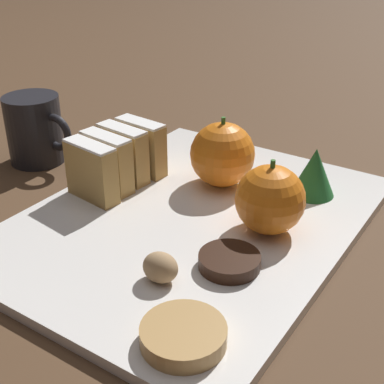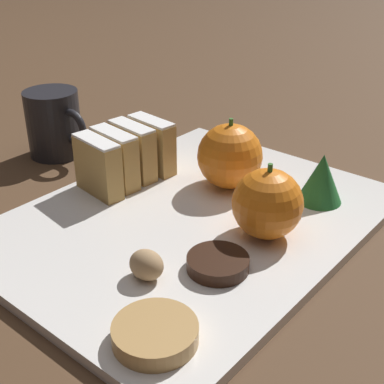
# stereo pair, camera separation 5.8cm
# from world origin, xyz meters

# --- Properties ---
(ground_plane) EXTENTS (6.00, 6.00, 0.00)m
(ground_plane) POSITION_xyz_m (0.00, 0.00, 0.00)
(ground_plane) COLOR #513823
(serving_platter) EXTENTS (0.33, 0.43, 0.01)m
(serving_platter) POSITION_xyz_m (0.00, 0.00, 0.01)
(serving_platter) COLOR white
(serving_platter) RESTS_ON ground_plane
(stollen_slice_front) EXTENTS (0.07, 0.03, 0.07)m
(stollen_slice_front) POSITION_xyz_m (-0.12, -0.03, 0.05)
(stollen_slice_front) COLOR tan
(stollen_slice_front) RESTS_ON serving_platter
(stollen_slice_second) EXTENTS (0.07, 0.03, 0.07)m
(stollen_slice_second) POSITION_xyz_m (-0.12, 0.00, 0.05)
(stollen_slice_second) COLOR tan
(stollen_slice_second) RESTS_ON serving_platter
(stollen_slice_third) EXTENTS (0.07, 0.03, 0.07)m
(stollen_slice_third) POSITION_xyz_m (-0.12, 0.03, 0.05)
(stollen_slice_third) COLOR tan
(stollen_slice_third) RESTS_ON serving_platter
(stollen_slice_fourth) EXTENTS (0.07, 0.03, 0.07)m
(stollen_slice_fourth) POSITION_xyz_m (-0.12, 0.06, 0.05)
(stollen_slice_fourth) COLOR tan
(stollen_slice_fourth) RESTS_ON serving_platter
(orange_near) EXTENTS (0.08, 0.08, 0.09)m
(orange_near) POSITION_xyz_m (-0.01, 0.09, 0.05)
(orange_near) COLOR orange
(orange_near) RESTS_ON serving_platter
(orange_far) EXTENTS (0.07, 0.07, 0.08)m
(orange_far) POSITION_xyz_m (0.08, 0.02, 0.05)
(orange_far) COLOR orange
(orange_far) RESTS_ON serving_platter
(walnut) EXTENTS (0.03, 0.03, 0.03)m
(walnut) POSITION_xyz_m (0.04, -0.11, 0.03)
(walnut) COLOR tan
(walnut) RESTS_ON serving_platter
(chocolate_cookie) EXTENTS (0.06, 0.06, 0.01)m
(chocolate_cookie) POSITION_xyz_m (0.08, -0.06, 0.02)
(chocolate_cookie) COLOR black
(chocolate_cookie) RESTS_ON serving_platter
(gingerbread_cookie) EXTENTS (0.07, 0.07, 0.02)m
(gingerbread_cookie) POSITION_xyz_m (0.10, -0.17, 0.02)
(gingerbread_cookie) COLOR tan
(gingerbread_cookie) RESTS_ON serving_platter
(evergreen_sprig) EXTENTS (0.05, 0.05, 0.06)m
(evergreen_sprig) POSITION_xyz_m (0.09, 0.12, 0.04)
(evergreen_sprig) COLOR #23662D
(evergreen_sprig) RESTS_ON serving_platter
(coffee_mug) EXTENTS (0.11, 0.08, 0.09)m
(coffee_mug) POSITION_xyz_m (-0.28, 0.03, 0.05)
(coffee_mug) COLOR #232328
(coffee_mug) RESTS_ON ground_plane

